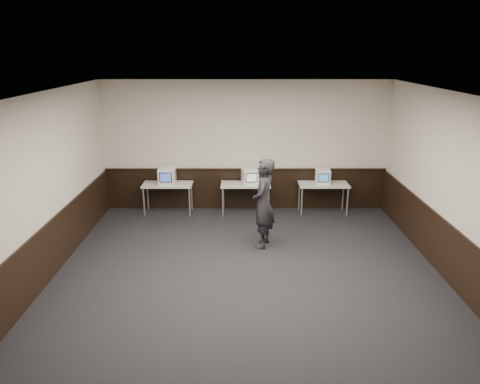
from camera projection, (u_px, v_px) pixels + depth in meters
name	position (u px, v px, depth m)	size (l,w,h in m)	color
floor	(248.00, 282.00, 8.13)	(8.00, 8.00, 0.00)	black
ceiling	(249.00, 95.00, 7.20)	(8.00, 8.00, 0.00)	white
back_wall	(245.00, 146.00, 11.49)	(7.00, 7.00, 0.00)	beige
front_wall	(257.00, 339.00, 3.84)	(7.00, 7.00, 0.00)	beige
left_wall	(35.00, 194.00, 7.66)	(8.00, 8.00, 0.00)	beige
right_wall	(461.00, 194.00, 7.67)	(8.00, 8.00, 0.00)	beige
wainscot_back	(245.00, 189.00, 11.79)	(6.98, 0.04, 1.00)	black
wainscot_left	(45.00, 256.00, 7.99)	(0.04, 7.98, 1.00)	black
wainscot_right	(451.00, 256.00, 7.99)	(0.04, 7.98, 1.00)	black
wainscot_rail	(245.00, 169.00, 11.62)	(6.98, 0.06, 0.04)	black
desk_left	(168.00, 186.00, 11.38)	(1.20, 0.60, 0.75)	silver
desk_center	(246.00, 186.00, 11.38)	(1.20, 0.60, 0.75)	silver
desk_right	(323.00, 186.00, 11.38)	(1.20, 0.60, 0.75)	silver
emac_left	(167.00, 176.00, 11.27)	(0.40, 0.43, 0.40)	white
emac_center	(250.00, 176.00, 11.29)	(0.43, 0.45, 0.37)	white
emac_right	(323.00, 177.00, 11.31)	(0.38, 0.40, 0.35)	white
person	(263.00, 203.00, 9.37)	(0.67, 0.44, 1.84)	black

